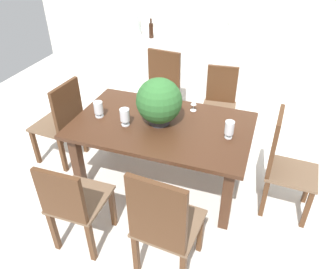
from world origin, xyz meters
TOP-DOWN VIEW (x-y plane):
  - ground_plane at (0.00, 0.00)m, footprint 7.04×7.04m
  - back_wall at (0.00, 2.60)m, footprint 6.40×0.10m
  - dining_table at (0.00, -0.01)m, footprint 1.76×1.06m
  - chair_far_left at (-0.39, 1.03)m, footprint 0.51×0.47m
  - chair_far_right at (0.39, 1.02)m, footprint 0.44×0.48m
  - chair_near_right at (0.39, -1.06)m, footprint 0.51×0.51m
  - chair_near_left at (-0.40, -1.04)m, footprint 0.43×0.48m
  - chair_foot_end at (1.18, -0.00)m, footprint 0.47×0.44m
  - chair_head_end at (-1.18, -0.02)m, footprint 0.50×0.51m
  - flower_centerpiece at (-0.03, -0.00)m, footprint 0.44×0.44m
  - crystal_vase_left at (0.66, -0.03)m, footprint 0.09×0.09m
  - crystal_vase_center_near at (-0.33, -0.14)m, footprint 0.10×0.10m
  - crystal_vase_right at (-0.65, -0.08)m, footprint 0.09×0.09m
  - wine_glass at (0.22, 0.35)m, footprint 0.06×0.06m
  - kitchen_counter at (-0.31, 1.97)m, footprint 1.93×0.63m
  - wine_bottle_green at (-0.82, 1.81)m, footprint 0.06×0.06m
  - wine_bottle_amber at (0.24, 2.04)m, footprint 0.07×0.07m
  - wine_bottle_tall at (-1.05, 1.89)m, footprint 0.08×0.08m
  - wine_bottle_clear at (-0.29, 2.08)m, footprint 0.07×0.07m

SIDE VIEW (x-z plane):
  - ground_plane at x=0.00m, z-range 0.00..0.00m
  - kitchen_counter at x=-0.31m, z-range 0.00..0.96m
  - chair_near_left at x=-0.40m, z-range 0.06..0.98m
  - chair_far_right at x=0.39m, z-range 0.05..1.00m
  - chair_head_end at x=-1.18m, z-range 0.06..1.06m
  - chair_foot_end at x=1.18m, z-range 0.05..1.09m
  - chair_far_left at x=-0.39m, z-range 0.06..1.11m
  - chair_near_right at x=0.39m, z-range 0.05..1.12m
  - dining_table at x=0.00m, z-range 0.26..0.99m
  - wine_glass at x=0.22m, z-range 0.76..0.90m
  - crystal_vase_right at x=-0.65m, z-range 0.75..0.91m
  - crystal_vase_left at x=0.66m, z-range 0.75..0.93m
  - crystal_vase_center_near at x=-0.33m, z-range 0.75..0.93m
  - flower_centerpiece at x=-0.03m, z-range 0.74..1.21m
  - wine_bottle_tall at x=-1.05m, z-range 0.93..1.19m
  - wine_bottle_green at x=-0.82m, z-range 0.93..1.20m
  - wine_bottle_amber at x=0.24m, z-range 0.92..1.22m
  - wine_bottle_clear at x=-0.29m, z-range 0.92..1.23m
  - back_wall at x=0.00m, z-range 0.00..2.60m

